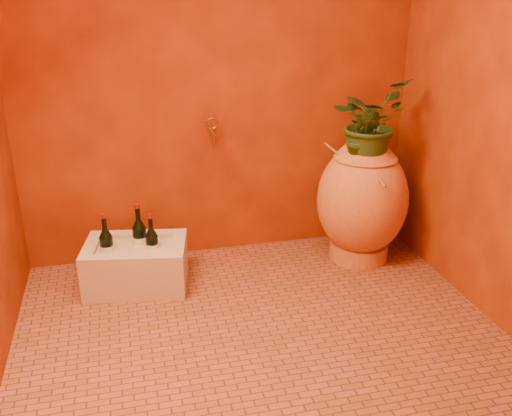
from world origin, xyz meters
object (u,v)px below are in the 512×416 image
object	(u,v)px
amphora	(362,199)
wine_bottle_b	(107,248)
stone_basin	(136,265)
wine_bottle_a	(152,246)
wine_bottle_c	(140,239)
wall_tap	(212,131)

from	to	relation	value
amphora	wine_bottle_b	bearing A→B (deg)	-178.94
stone_basin	wine_bottle_a	world-z (taller)	wine_bottle_a
wine_bottle_b	wine_bottle_c	xyz separation A→B (m)	(0.19, 0.06, 0.01)
wine_bottle_b	wine_bottle_c	size ratio (longest dim) A/B	0.94
wine_bottle_a	wine_bottle_c	size ratio (longest dim) A/B	0.89
wine_bottle_a	wine_bottle_c	world-z (taller)	wine_bottle_c
wine_bottle_a	wine_bottle_b	xyz separation A→B (m)	(-0.26, 0.03, 0.01)
stone_basin	wine_bottle_b	size ratio (longest dim) A/B	1.97
stone_basin	wine_bottle_a	distance (m)	0.17
stone_basin	wall_tap	bearing A→B (deg)	28.45
amphora	stone_basin	bearing A→B (deg)	-178.90
stone_basin	wall_tap	distance (m)	0.93
stone_basin	wine_bottle_a	xyz separation A→B (m)	(0.10, -0.03, 0.13)
wine_bottle_a	stone_basin	bearing A→B (deg)	164.50
wine_bottle_b	wall_tap	world-z (taller)	wall_tap
wine_bottle_b	wall_tap	bearing A→B (deg)	22.77
amphora	wall_tap	size ratio (longest dim) A/B	4.61
amphora	stone_basin	size ratio (longest dim) A/B	1.27
wine_bottle_c	wall_tap	xyz separation A→B (m)	(0.49, 0.23, 0.57)
stone_basin	wine_bottle_b	xyz separation A→B (m)	(-0.16, -0.00, 0.14)
stone_basin	wine_bottle_c	xyz separation A→B (m)	(0.03, 0.06, 0.14)
stone_basin	wine_bottle_c	size ratio (longest dim) A/B	1.85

